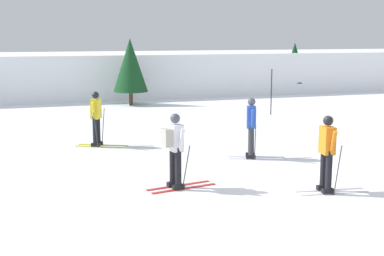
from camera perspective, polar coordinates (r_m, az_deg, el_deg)
The scene contains 9 objects.
ground_plane at distance 12.84m, azimuth 11.07°, elevation -5.72°, with size 120.00×120.00×0.00m, color white.
far_snow_ridge at distance 32.24m, azimuth -7.18°, elevation 5.84°, with size 80.00×7.69×2.39m, color white.
skier_yellow at distance 16.76m, azimuth -10.18°, elevation 1.15°, with size 1.59×1.07×1.71m.
skier_blue at distance 14.96m, azimuth 6.37°, elevation 0.21°, with size 1.62×0.95×1.71m.
skier_orange at distance 11.97m, azimuth 14.25°, elevation -2.46°, with size 1.63×1.00×1.71m.
skier_white at distance 11.88m, azimuth -1.89°, elevation -2.05°, with size 1.64×0.99×1.71m.
trail_marker_pole at distance 23.42m, azimuth 8.48°, elevation 3.83°, with size 0.04×0.04×1.99m, color black.
conifer_far_left at distance 32.54m, azimuth 10.89°, elevation 6.85°, with size 1.48×1.48×3.01m.
conifer_far_right at distance 26.66m, azimuth -6.61°, elevation 6.69°, with size 1.71×1.71×3.28m.
Camera 1 is at (-6.10, -10.77, 3.40)m, focal length 49.90 mm.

